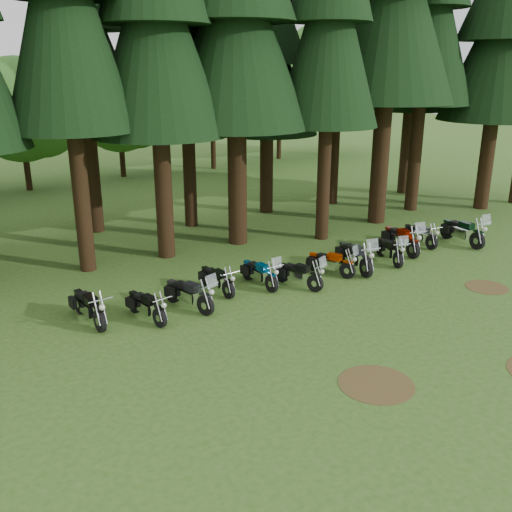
% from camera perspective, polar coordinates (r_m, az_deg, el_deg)
% --- Properties ---
extents(ground, '(120.00, 120.00, 0.00)m').
position_cam_1_polar(ground, '(17.18, 14.51, -6.57)').
color(ground, '#305818').
rests_on(ground, ground).
extents(pine_front_9, '(5.44, 5.44, 15.89)m').
position_cam_1_polar(pine_front_9, '(31.53, 23.68, 21.48)').
color(pine_front_9, '#301F10').
rests_on(pine_front_9, ground).
extents(pine_back_4, '(4.94, 4.94, 13.78)m').
position_cam_1_polar(pine_back_4, '(28.39, 1.13, 20.84)').
color(pine_back_4, '#301F10').
rests_on(pine_back_4, ground).
extents(pine_back_5, '(3.94, 3.94, 16.33)m').
position_cam_1_polar(pine_back_5, '(30.62, 8.45, 23.36)').
color(pine_back_5, '#301F10').
rests_on(pine_back_5, ground).
extents(pine_back_6, '(4.59, 4.59, 16.58)m').
position_cam_1_polar(pine_back_6, '(34.24, 15.84, 22.62)').
color(pine_back_6, '#301F10').
rests_on(pine_back_6, ground).
extents(decid_3, '(6.12, 5.95, 7.65)m').
position_cam_1_polar(decid_3, '(36.26, -22.05, 13.13)').
color(decid_3, '#301F10').
rests_on(decid_3, ground).
extents(decid_4, '(5.93, 5.76, 7.41)m').
position_cam_1_polar(decid_4, '(39.11, -13.10, 14.07)').
color(decid_4, '#301F10').
rests_on(decid_4, ground).
extents(decid_5, '(8.45, 8.21, 10.56)m').
position_cam_1_polar(decid_5, '(41.25, -3.81, 17.29)').
color(decid_5, '#301F10').
rests_on(decid_5, ground).
extents(decid_6, '(7.06, 6.86, 8.82)m').
position_cam_1_polar(decid_6, '(45.88, 2.87, 16.15)').
color(decid_6, '#301F10').
rests_on(decid_6, ground).
extents(decid_7, '(8.44, 8.20, 10.55)m').
position_cam_1_polar(decid_7, '(48.53, 7.67, 17.35)').
color(decid_7, '#301F10').
rests_on(decid_7, ground).
extents(dirt_patch_0, '(1.80, 1.80, 0.01)m').
position_cam_1_polar(dirt_patch_0, '(14.02, 11.93, -12.42)').
color(dirt_patch_0, '#4C3D1E').
rests_on(dirt_patch_0, ground).
extents(dirt_patch_1, '(1.40, 1.40, 0.01)m').
position_cam_1_polar(dirt_patch_1, '(20.77, 22.07, -2.91)').
color(dirt_patch_1, '#4C3D1E').
rests_on(dirt_patch_1, ground).
extents(motorcycle_0, '(0.37, 2.18, 0.89)m').
position_cam_1_polar(motorcycle_0, '(17.24, -16.37, -5.00)').
color(motorcycle_0, black).
rests_on(motorcycle_0, ground).
extents(motorcycle_1, '(0.46, 1.94, 0.79)m').
position_cam_1_polar(motorcycle_1, '(17.04, -10.90, -5.02)').
color(motorcycle_1, black).
rests_on(motorcycle_1, ground).
extents(motorcycle_2, '(0.86, 2.14, 1.36)m').
position_cam_1_polar(motorcycle_2, '(17.57, -6.73, -3.88)').
color(motorcycle_2, black).
rests_on(motorcycle_2, ground).
extents(motorcycle_3, '(0.32, 1.95, 0.79)m').
position_cam_1_polar(motorcycle_3, '(18.79, -3.94, -2.44)').
color(motorcycle_3, black).
rests_on(motorcycle_3, ground).
extents(motorcycle_4, '(0.38, 2.04, 1.28)m').
position_cam_1_polar(motorcycle_4, '(19.24, 0.36, -1.80)').
color(motorcycle_4, black).
rests_on(motorcycle_4, ground).
extents(motorcycle_5, '(0.84, 1.99, 1.27)m').
position_cam_1_polar(motorcycle_5, '(19.21, 4.26, -1.90)').
color(motorcycle_5, black).
rests_on(motorcycle_5, ground).
extents(motorcycle_6, '(0.97, 1.94, 1.26)m').
position_cam_1_polar(motorcycle_6, '(20.45, 7.47, -0.74)').
color(motorcycle_6, black).
rests_on(motorcycle_6, ground).
extents(motorcycle_7, '(0.79, 2.38, 1.50)m').
position_cam_1_polar(motorcycle_7, '(21.00, 9.85, -0.10)').
color(motorcycle_7, black).
rests_on(motorcycle_7, ground).
extents(motorcycle_8, '(0.90, 2.05, 1.31)m').
position_cam_1_polar(motorcycle_8, '(22.17, 13.21, 0.50)').
color(motorcycle_8, black).
rests_on(motorcycle_8, ground).
extents(motorcycle_9, '(0.79, 2.42, 1.52)m').
position_cam_1_polar(motorcycle_9, '(23.41, 14.30, 1.56)').
color(motorcycle_9, black).
rests_on(motorcycle_9, ground).
extents(motorcycle_10, '(0.36, 2.00, 0.81)m').
position_cam_1_polar(motorcycle_10, '(24.60, 16.05, 2.00)').
color(motorcycle_10, black).
rests_on(motorcycle_10, ground).
extents(motorcycle_11, '(0.60, 2.45, 1.54)m').
position_cam_1_polar(motorcycle_11, '(25.27, 19.94, 2.27)').
color(motorcycle_11, black).
rests_on(motorcycle_11, ground).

